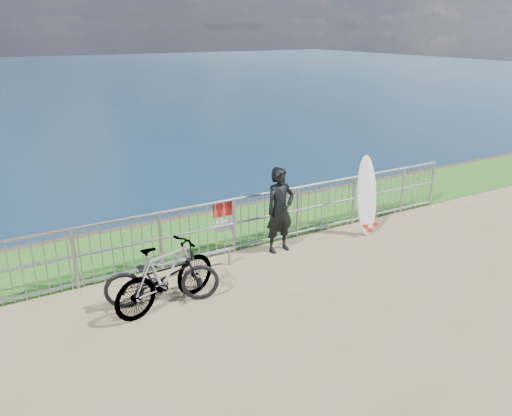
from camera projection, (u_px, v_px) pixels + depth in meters
grass_strip at (232, 228)px, 11.04m from camera, size 120.00×120.00×0.00m
railing at (257, 220)px, 9.95m from camera, size 10.06×0.10×1.13m
surfer at (280, 210)px, 9.68m from camera, size 0.65×0.45×1.71m
surfboard at (367, 199)px, 10.53m from camera, size 0.53×0.49×1.71m
bicycle_near at (162, 276)px, 7.91m from camera, size 1.92×1.14×0.96m
bicycle_far at (166, 275)px, 7.79m from camera, size 1.90×0.97×1.10m
bike_rack at (193, 260)px, 8.91m from camera, size 1.65×0.05×0.35m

